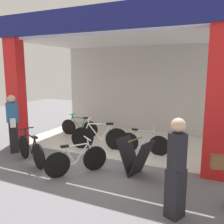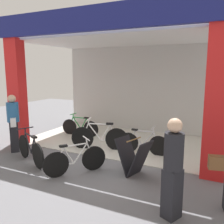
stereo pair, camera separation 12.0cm
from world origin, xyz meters
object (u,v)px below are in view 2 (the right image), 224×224
(bicycle_inside_0, at_px, (100,137))
(bicycle_parked_1, at_px, (75,160))
(bicycle_inside_1, at_px, (80,127))
(pedestrian_3, at_px, (173,168))
(sandwich_board_sign, at_px, (134,157))
(pedestrian_1, at_px, (13,123))
(bicycle_inside_2, at_px, (143,143))
(bicycle_parked_0, at_px, (30,150))

(bicycle_inside_0, distance_m, bicycle_parked_1, 1.81)
(bicycle_inside_1, xyz_separation_m, pedestrian_3, (4.14, -3.60, 0.54))
(sandwich_board_sign, bearing_deg, bicycle_parked_1, -156.91)
(pedestrian_3, bearing_deg, pedestrian_1, 165.51)
(bicycle_inside_1, bearing_deg, bicycle_parked_1, -58.70)
(bicycle_parked_1, xyz_separation_m, pedestrian_1, (-2.52, 0.53, 0.55))
(bicycle_inside_1, height_order, pedestrian_3, pedestrian_3)
(bicycle_inside_2, bearing_deg, bicycle_inside_0, -171.05)
(bicycle_inside_1, bearing_deg, pedestrian_1, -108.54)
(pedestrian_1, relative_size, pedestrian_3, 1.01)
(bicycle_inside_2, xyz_separation_m, pedestrian_1, (-3.51, -1.47, 0.56))
(bicycle_inside_0, relative_size, bicycle_parked_1, 1.36)
(sandwich_board_sign, relative_size, pedestrian_1, 0.51)
(pedestrian_1, bearing_deg, bicycle_inside_2, 22.68)
(bicycle_parked_0, relative_size, bicycle_parked_1, 1.21)
(pedestrian_3, bearing_deg, sandwich_board_sign, 132.13)
(sandwich_board_sign, relative_size, pedestrian_3, 0.52)
(bicycle_parked_0, bearing_deg, sandwich_board_sign, 9.99)
(sandwich_board_sign, bearing_deg, bicycle_inside_2, 100.06)
(bicycle_inside_2, xyz_separation_m, bicycle_parked_0, (-2.43, -1.93, 0.03))
(bicycle_inside_0, distance_m, pedestrian_1, 2.57)
(bicycle_inside_1, relative_size, pedestrian_3, 0.88)
(bicycle_parked_1, bearing_deg, bicycle_parked_0, 177.66)
(bicycle_parked_0, distance_m, bicycle_parked_1, 1.44)
(bicycle_inside_0, xyz_separation_m, bicycle_inside_1, (-1.40, 1.07, -0.06))
(pedestrian_1, bearing_deg, pedestrian_3, -14.49)
(sandwich_board_sign, xyz_separation_m, pedestrian_3, (1.16, -1.28, 0.43))
(bicycle_inside_0, xyz_separation_m, pedestrian_1, (-2.18, -1.26, 0.50))
(bicycle_inside_1, distance_m, pedestrian_3, 5.52)
(bicycle_inside_0, bearing_deg, bicycle_inside_1, 142.65)
(bicycle_inside_0, height_order, bicycle_inside_2, bicycle_inside_0)
(bicycle_inside_1, relative_size, pedestrian_1, 0.87)
(bicycle_inside_1, distance_m, sandwich_board_sign, 3.78)
(bicycle_inside_1, distance_m, bicycle_inside_2, 2.86)
(bicycle_parked_1, xyz_separation_m, pedestrian_3, (2.41, -0.75, 0.53))
(bicycle_inside_0, height_order, bicycle_inside_1, bicycle_inside_0)
(bicycle_inside_1, distance_m, bicycle_parked_1, 3.34)
(bicycle_inside_1, relative_size, sandwich_board_sign, 1.70)
(bicycle_parked_1, relative_size, pedestrian_1, 0.72)
(bicycle_inside_2, distance_m, sandwich_board_sign, 1.49)
(bicycle_parked_0, height_order, pedestrian_3, pedestrian_3)
(bicycle_parked_1, xyz_separation_m, sandwich_board_sign, (1.25, 0.53, 0.10))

